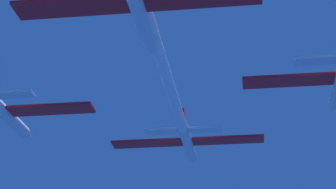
% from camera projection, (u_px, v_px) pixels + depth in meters
% --- Properties ---
extents(jet_lead, '(19.84, 58.09, 3.29)m').
position_uv_depth(jet_lead, '(173.00, 97.00, 70.77)').
color(jet_lead, white).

